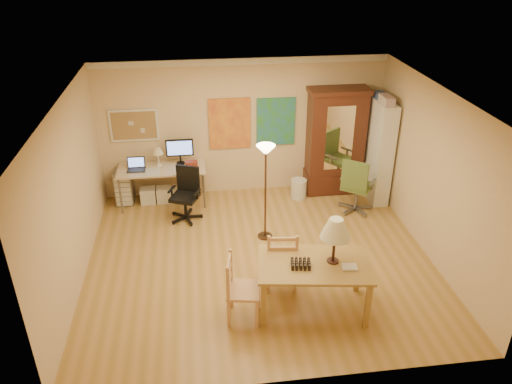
{
  "coord_description": "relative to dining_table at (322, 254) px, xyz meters",
  "views": [
    {
      "loc": [
        -0.92,
        -6.62,
        4.73
      ],
      "look_at": [
        -0.02,
        0.3,
        1.08
      ],
      "focal_mm": 35.0,
      "sensor_mm": 36.0,
      "label": 1
    }
  ],
  "objects": [
    {
      "name": "art_panel_right",
      "position": [
        -0.02,
        3.72,
        0.55
      ],
      "size": [
        0.75,
        0.04,
        0.95
      ],
      "primitive_type": "cube",
      "color": "teal",
      "rests_on": "floor"
    },
    {
      "name": "ladder_chair_back",
      "position": [
        -0.44,
        0.52,
        -0.44
      ],
      "size": [
        0.51,
        0.49,
        0.99
      ],
      "color": "tan",
      "rests_on": "floor"
    },
    {
      "name": "office_chair_black",
      "position": [
        -1.83,
        2.72,
        -0.64
      ],
      "size": [
        0.61,
        0.61,
        0.99
      ],
      "color": "black",
      "rests_on": "floor"
    },
    {
      "name": "corkboard",
      "position": [
        -2.72,
        3.72,
        0.6
      ],
      "size": [
        0.9,
        0.04,
        0.62
      ],
      "primitive_type": "cube",
      "color": "#AD8151",
      "rests_on": "floor"
    },
    {
      "name": "dining_table",
      "position": [
        0.0,
        0.0,
        0.0
      ],
      "size": [
        1.63,
        1.12,
        1.42
      ],
      "color": "olive",
      "rests_on": "floor"
    },
    {
      "name": "computer_desk",
      "position": [
        -2.23,
        3.41,
        -0.44
      ],
      "size": [
        1.65,
        0.72,
        1.25
      ],
      "color": "tan",
      "rests_on": "floor"
    },
    {
      "name": "drawer_cart",
      "position": [
        -3.02,
        3.49,
        -0.56
      ],
      "size": [
        0.34,
        0.41,
        0.68
      ],
      "color": "slate",
      "rests_on": "floor"
    },
    {
      "name": "armoire",
      "position": [
        1.14,
        3.49,
        0.03
      ],
      "size": [
        1.16,
        0.55,
        2.13
      ],
      "color": "#3E1A10",
      "rests_on": "floor"
    },
    {
      "name": "torchiere_lamp",
      "position": [
        -0.48,
        1.9,
        0.47
      ],
      "size": [
        0.31,
        0.31,
        1.72
      ],
      "color": "#462B1C",
      "rests_on": "floor"
    },
    {
      "name": "office_chair_green",
      "position": [
        1.34,
        2.58,
        -0.61
      ],
      "size": [
        0.7,
        0.7,
        1.1
      ],
      "color": "slate",
      "rests_on": "floor"
    },
    {
      "name": "bookshelf",
      "position": [
        1.88,
        3.05,
        0.09
      ],
      "size": [
        0.3,
        0.79,
        1.99
      ],
      "color": "white",
      "rests_on": "floor"
    },
    {
      "name": "art_panel_left",
      "position": [
        -0.92,
        3.72,
        0.55
      ],
      "size": [
        0.8,
        0.04,
        1.0
      ],
      "primitive_type": "cube",
      "color": "yellow",
      "rests_on": "floor"
    },
    {
      "name": "floor",
      "position": [
        -0.67,
        1.25,
        -0.9
      ],
      "size": [
        5.5,
        5.5,
        0.0
      ],
      "primitive_type": "plane",
      "color": "#A57D3A",
      "rests_on": "ground"
    },
    {
      "name": "crown_molding",
      "position": [
        -0.67,
        3.71,
        1.74
      ],
      "size": [
        5.5,
        0.08,
        0.12
      ],
      "primitive_type": "cube",
      "color": "white",
      "rests_on": "floor"
    },
    {
      "name": "ladder_chair_left",
      "position": [
        -1.1,
        -0.08,
        -0.44
      ],
      "size": [
        0.51,
        0.53,
        0.98
      ],
      "color": "tan",
      "rests_on": "floor"
    },
    {
      "name": "wastebin",
      "position": [
        0.39,
        3.25,
        -0.71
      ],
      "size": [
        0.31,
        0.31,
        0.39
      ],
      "primitive_type": "cylinder",
      "color": "silver",
      "rests_on": "floor"
    }
  ]
}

